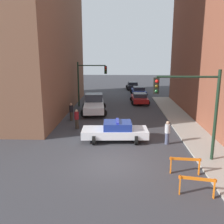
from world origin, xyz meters
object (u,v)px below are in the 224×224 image
(parked_car_near, at_px, (140,98))
(barrier_front, at_px, (197,183))
(pedestrian_sidewalk, at_px, (167,132))
(pedestrian_crossing, at_px, (77,119))
(barrier_mid, at_px, (185,163))
(police_car, at_px, (115,131))
(parked_car_far, at_px, (133,86))
(traffic_light_near, at_px, (196,102))
(pedestrian_corner, at_px, (71,112))
(traffic_light_far, at_px, (88,78))
(parked_car_mid, at_px, (139,91))
(white_truck, at_px, (94,104))

(parked_car_near, bearing_deg, barrier_front, -89.27)
(pedestrian_sidewalk, relative_size, barrier_front, 1.05)
(pedestrian_crossing, height_order, barrier_mid, pedestrian_crossing)
(police_car, xyz_separation_m, parked_car_far, (2.44, 26.34, -0.05))
(traffic_light_near, xyz_separation_m, parked_car_far, (-2.10, 29.69, -2.86))
(pedestrian_crossing, distance_m, pedestrian_corner, 2.76)
(traffic_light_far, distance_m, barrier_mid, 18.51)
(traffic_light_near, height_order, pedestrian_sidewalk, traffic_light_near)
(traffic_light_near, bearing_deg, parked_car_far, 94.04)
(parked_car_near, xyz_separation_m, pedestrian_sidewalk, (0.85, -14.52, 0.19))
(pedestrian_crossing, relative_size, barrier_mid, 1.04)
(traffic_light_near, distance_m, police_car, 6.30)
(parked_car_mid, bearing_deg, police_car, -101.93)
(pedestrian_crossing, bearing_deg, pedestrian_corner, -99.21)
(pedestrian_crossing, bearing_deg, traffic_light_far, -118.31)
(pedestrian_crossing, height_order, pedestrian_sidewalk, same)
(traffic_light_far, bearing_deg, pedestrian_sidewalk, -60.28)
(white_truck, xyz_separation_m, parked_car_near, (5.21, 5.22, -0.23))
(pedestrian_sidewalk, bearing_deg, traffic_light_near, -74.87)
(pedestrian_sidewalk, xyz_separation_m, barrier_mid, (0.14, -4.40, -0.24))
(traffic_light_near, height_order, barrier_front, traffic_light_near)
(parked_car_mid, bearing_deg, parked_car_near, -96.19)
(parked_car_near, relative_size, barrier_front, 2.76)
(white_truck, relative_size, parked_car_far, 1.28)
(traffic_light_near, distance_m, pedestrian_corner, 12.67)
(police_car, distance_m, pedestrian_corner, 6.85)
(parked_car_far, xyz_separation_m, pedestrian_sidewalk, (1.15, -26.95, 0.19))
(white_truck, xyz_separation_m, pedestrian_corner, (-1.78, -3.31, -0.04))
(white_truck, height_order, barrier_front, white_truck)
(traffic_light_near, distance_m, barrier_mid, 3.45)
(white_truck, bearing_deg, pedestrian_crossing, -103.18)
(barrier_mid, bearing_deg, parked_car_near, 92.97)
(parked_car_near, relative_size, pedestrian_crossing, 2.63)
(white_truck, bearing_deg, pedestrian_corner, -123.55)
(parked_car_near, xyz_separation_m, barrier_mid, (0.98, -18.92, -0.06))
(barrier_mid, bearing_deg, traffic_light_near, 63.97)
(parked_car_near, distance_m, pedestrian_crossing, 12.66)
(police_car, bearing_deg, traffic_light_far, 14.09)
(traffic_light_far, distance_m, pedestrian_sidewalk, 14.51)
(parked_car_mid, height_order, pedestrian_corner, pedestrian_corner)
(pedestrian_sidewalk, bearing_deg, traffic_light_far, 115.77)
(parked_car_mid, bearing_deg, pedestrian_corner, -119.65)
(traffic_light_near, bearing_deg, pedestrian_sidewalk, 109.07)
(traffic_light_far, height_order, pedestrian_sidewalk, traffic_light_far)
(white_truck, bearing_deg, pedestrian_sidewalk, -62.18)
(white_truck, xyz_separation_m, pedestrian_sidewalk, (6.06, -9.30, -0.04))
(police_car, height_order, parked_car_mid, police_car)
(pedestrian_crossing, distance_m, pedestrian_sidewalk, 7.67)
(pedestrian_crossing, bearing_deg, traffic_light_near, 112.27)
(traffic_light_near, distance_m, parked_car_far, 29.90)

